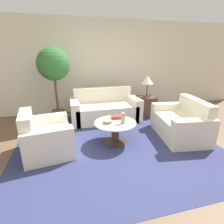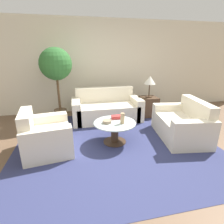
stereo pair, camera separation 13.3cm
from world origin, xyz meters
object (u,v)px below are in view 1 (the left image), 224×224
Objects in this scene: loveseat at (182,124)px; book_stack at (117,117)px; coffee_table at (115,129)px; vase at (123,118)px; sofa_main at (105,109)px; table_lamp at (148,81)px; potted_plant at (54,68)px; bowl at (108,122)px; armchair at (45,139)px.

loveseat is 6.23× the size of book_stack.
vase is at bearing -33.84° from coffee_table.
sofa_main is 1.15m from book_stack.
sofa_main is 1.38m from table_lamp.
table_lamp is 2.77× the size of vase.
potted_plant is (-1.11, 1.50, 1.08)m from coffee_table.
coffee_table is 0.44× the size of potted_plant.
bowl is at bearing -140.77° from book_stack.
coffee_table is 0.30m from vase.
sofa_main is 1.35m from bowl.
book_stack is (-1.18, -1.14, -0.52)m from table_lamp.
potted_plant is (-1.19, 0.18, 1.08)m from sofa_main.
loveseat is at bearing -2.96° from coffee_table.
potted_plant reaches higher than bowl.
bowl is (0.96, -1.50, -0.90)m from potted_plant.
table_lamp is (1.27, 1.33, 0.70)m from coffee_table.
armchair is 3.00m from table_lamp.
vase is (-1.31, -0.01, 0.26)m from loveseat.
loveseat reaches higher than armchair.
loveseat is at bearing -31.73° from potted_plant.
vase reaches higher than coffee_table.
loveseat is (1.36, -1.39, 0.00)m from sofa_main.
book_stack is at bearing -47.62° from potted_plant.
loveseat reaches higher than vase.
coffee_table is 4.78× the size of bowl.
coffee_table is at bearing 146.16° from vase.
vase is 0.28m from book_stack.
armchair is 0.73× the size of loveseat.
potted_plant reaches higher than sofa_main.
armchair reaches higher than bowl.
table_lamp reaches higher than sofa_main.
table_lamp is at bearing 46.28° from coffee_table.
vase is (0.05, -1.40, 0.26)m from sofa_main.
potted_plant is 2.00m from bowl.
table_lamp is at bearing -165.00° from loveseat.
loveseat is 1.34m from vase.
sofa_main is 8.53× the size of vase.
potted_plant reaches higher than vase.
loveseat is 1.58m from table_lamp.
loveseat is 0.76× the size of potted_plant.
coffee_table is at bearing -93.46° from sofa_main.
vase reaches higher than book_stack.
table_lamp reaches higher than loveseat.
potted_plant reaches higher than coffee_table.
vase is at bearing -128.97° from table_lamp.
vase is 1.22× the size of bowl.
sofa_main is at bearing -179.62° from table_lamp.
vase reaches higher than bowl.
book_stack is at bearing -88.00° from armchair.
potted_plant is at bearing 126.49° from coffee_table.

